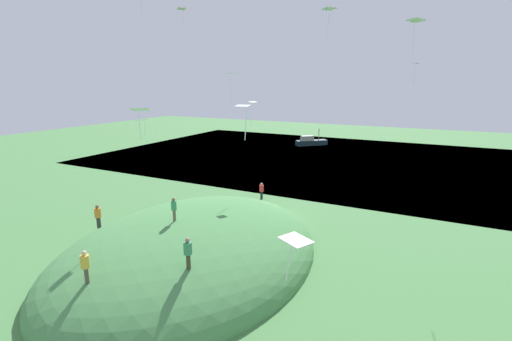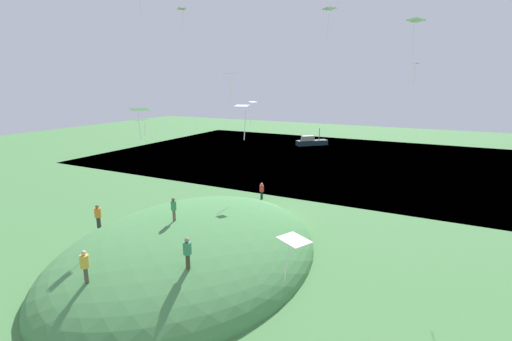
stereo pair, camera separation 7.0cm
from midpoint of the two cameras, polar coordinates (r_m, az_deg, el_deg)
ground_plane at (r=34.79m, az=2.25°, el=-7.10°), size 160.00×160.00×0.00m
lake_water at (r=61.70m, az=13.80°, el=1.47°), size 46.66×80.00×0.40m
grass_hill at (r=27.44m, az=-9.98°, el=-13.19°), size 22.42×16.69×6.42m
boat_on_lake at (r=74.49m, az=8.45°, el=4.44°), size 5.60×5.74×3.36m
person_walking_path at (r=25.10m, az=-12.73°, el=-5.46°), size 0.40×0.40×1.63m
person_watching_kites at (r=29.84m, az=-23.44°, el=-6.20°), size 0.58×0.58×1.84m
person_near_shore at (r=39.33m, az=0.82°, el=-2.89°), size 0.57×0.57×1.82m
person_with_child at (r=20.25m, az=-10.65°, el=-11.98°), size 0.61×0.61×1.77m
person_on_hilltop at (r=21.13m, az=-25.13°, el=-12.87°), size 0.56×0.56×1.78m
kite_0 at (r=31.95m, az=23.51°, el=14.74°), size 0.70×0.54×1.68m
kite_1 at (r=27.66m, az=-17.51°, el=7.38°), size 0.89×0.73×1.14m
kite_2 at (r=16.08m, az=-2.12°, el=9.50°), size 0.56×0.71×1.50m
kite_3 at (r=32.55m, az=-0.64°, el=10.24°), size 0.83×0.74×2.11m
kite_4 at (r=10.80m, az=5.91°, el=-10.98°), size 1.00×1.11×1.43m
kite_5 at (r=24.78m, az=-4.15°, el=14.70°), size 1.40×1.37×1.84m
kite_6 at (r=21.86m, az=-17.67°, el=8.86°), size 1.21×1.30×1.82m
kite_9 at (r=23.82m, az=23.50°, el=20.46°), size 1.21×1.20×1.80m
kite_10 at (r=34.68m, az=-11.54°, el=23.19°), size 0.88×0.80×1.80m
kite_11 at (r=27.51m, az=11.19°, el=23.29°), size 1.27×1.24×1.85m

